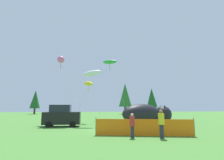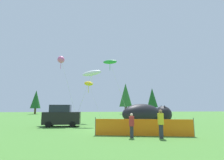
# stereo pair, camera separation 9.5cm
# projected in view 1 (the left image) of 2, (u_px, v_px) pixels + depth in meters

# --- Properties ---
(ground_plane) EXTENTS (120.00, 120.00, 0.00)m
(ground_plane) POSITION_uv_depth(u_px,v_px,m) (110.00, 129.00, 16.51)
(ground_plane) COLOR #477F33
(parked_car) EXTENTS (3.89, 1.90, 2.31)m
(parked_car) POSITION_uv_depth(u_px,v_px,m) (62.00, 116.00, 18.82)
(parked_car) COLOR black
(parked_car) RESTS_ON ground
(folding_chair) EXTENTS (0.65, 0.65, 0.84)m
(folding_chair) POSITION_uv_depth(u_px,v_px,m) (132.00, 123.00, 17.09)
(folding_chair) COLOR maroon
(folding_chair) RESTS_ON ground
(inflatable_cat) EXTENTS (7.36, 4.44, 2.45)m
(inflatable_cat) POSITION_uv_depth(u_px,v_px,m) (147.00, 115.00, 21.74)
(inflatable_cat) COLOR black
(inflatable_cat) RESTS_ON ground
(safety_fence) EXTENTS (6.98, 1.55, 1.31)m
(safety_fence) POSITION_uv_depth(u_px,v_px,m) (144.00, 127.00, 12.70)
(safety_fence) COLOR orange
(safety_fence) RESTS_ON ground
(spectator_in_red_shirt) EXTENTS (0.41, 0.41, 1.89)m
(spectator_in_red_shirt) POSITION_uv_depth(u_px,v_px,m) (161.00, 123.00, 11.77)
(spectator_in_red_shirt) COLOR #2D2D38
(spectator_in_red_shirt) RESTS_ON ground
(spectator_in_green_shirt) EXTENTS (0.36, 0.36, 1.64)m
(spectator_in_green_shirt) POSITION_uv_depth(u_px,v_px,m) (132.00, 124.00, 11.94)
(spectator_in_green_shirt) COLOR #2D2D38
(spectator_in_green_shirt) RESTS_ON ground
(kite_yellow_hero) EXTENTS (2.87, 2.43, 5.83)m
(kite_yellow_hero) POSITION_uv_depth(u_px,v_px,m) (88.00, 84.00, 24.39)
(kite_yellow_hero) COLOR silver
(kite_yellow_hero) RESTS_ON ground
(kite_pink_octopus) EXTENTS (3.17, 1.66, 9.02)m
(kite_pink_octopus) POSITION_uv_depth(u_px,v_px,m) (61.00, 60.00, 23.99)
(kite_pink_octopus) COLOR silver
(kite_pink_octopus) RESTS_ON ground
(kite_white_ghost) EXTENTS (3.21, 0.89, 6.69)m
(kite_white_ghost) POSITION_uv_depth(u_px,v_px,m) (92.00, 73.00, 21.00)
(kite_white_ghost) COLOR silver
(kite_white_ghost) RESTS_ON ground
(kite_green_fish) EXTENTS (4.10, 1.68, 9.16)m
(kite_green_fish) POSITION_uv_depth(u_px,v_px,m) (110.00, 62.00, 26.08)
(kite_green_fish) COLOR silver
(kite_green_fish) RESTS_ON ground
(horizon_tree_east) EXTENTS (3.82, 3.82, 9.13)m
(horizon_tree_east) POSITION_uv_depth(u_px,v_px,m) (125.00, 95.00, 52.14)
(horizon_tree_east) COLOR brown
(horizon_tree_east) RESTS_ON ground
(horizon_tree_west) EXTENTS (2.95, 2.95, 7.05)m
(horizon_tree_west) POSITION_uv_depth(u_px,v_px,m) (35.00, 99.00, 52.11)
(horizon_tree_west) COLOR brown
(horizon_tree_west) RESTS_ON ground
(horizon_tree_mid) EXTENTS (3.44, 3.44, 8.22)m
(horizon_tree_mid) POSITION_uv_depth(u_px,v_px,m) (152.00, 98.00, 57.13)
(horizon_tree_mid) COLOR brown
(horizon_tree_mid) RESTS_ON ground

